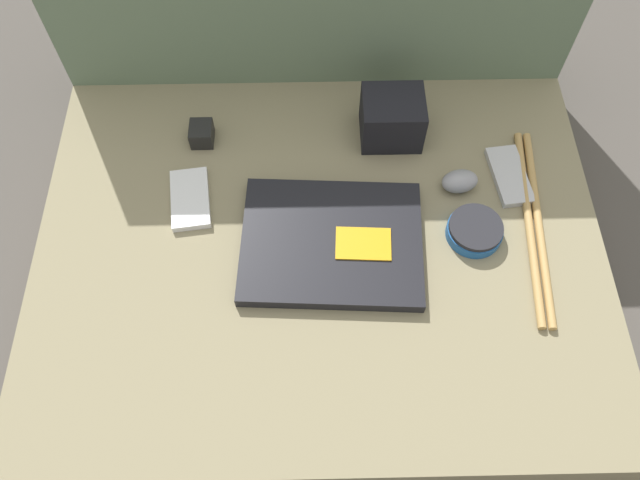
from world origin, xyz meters
name	(u,v)px	position (x,y,z in m)	size (l,w,h in m)	color
ground_plane	(320,282)	(0.00, 0.00, 0.00)	(8.00, 8.00, 0.00)	#4C4742
couch_seat	(320,265)	(0.00, 0.00, 0.07)	(0.95, 0.73, 0.14)	#847A5B
laptop	(332,240)	(0.02, 0.00, 0.15)	(0.31, 0.25, 0.03)	black
computer_mouse	(460,181)	(0.24, 0.11, 0.16)	(0.07, 0.05, 0.04)	gray
speaker_puck	(475,231)	(0.26, 0.02, 0.15)	(0.09, 0.09, 0.03)	#1E569E
phone_silver	(509,176)	(0.34, 0.13, 0.14)	(0.07, 0.13, 0.01)	#B7B7BC
phone_black	(190,199)	(-0.22, 0.09, 0.14)	(0.08, 0.13, 0.01)	silver
camera_pouch	(392,118)	(0.13, 0.23, 0.18)	(0.11, 0.10, 0.09)	black
charger_brick	(202,134)	(-0.21, 0.23, 0.16)	(0.04, 0.05, 0.04)	black
drumstick_pair	(534,223)	(0.36, 0.03, 0.14)	(0.06, 0.38, 0.01)	tan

